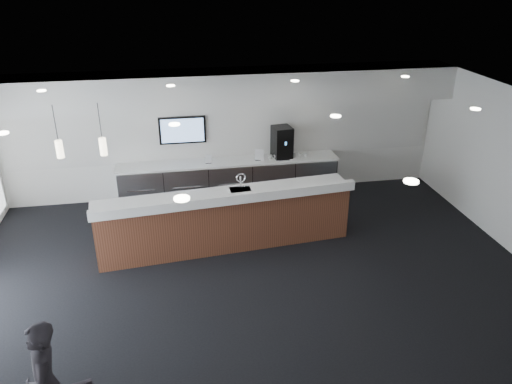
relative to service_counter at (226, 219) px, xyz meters
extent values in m
plane|color=black|center=(0.34, -1.50, -0.58)|extent=(10.00, 10.00, 0.00)
cube|color=black|center=(0.34, -1.50, 2.42)|extent=(10.00, 8.00, 0.02)
cube|color=white|center=(0.34, 2.50, 0.92)|extent=(10.00, 0.02, 3.00)
cube|color=silver|center=(0.34, 2.05, 2.07)|extent=(10.00, 0.90, 0.70)
cube|color=silver|center=(0.34, 2.47, 1.02)|extent=(9.80, 0.06, 1.40)
cube|color=gray|center=(0.34, 2.14, -0.13)|extent=(5.00, 0.60, 0.90)
cube|color=white|center=(0.34, 2.14, 0.35)|extent=(5.06, 0.66, 0.05)
cylinder|color=silver|center=(-1.66, 1.82, -0.08)|extent=(0.60, 0.02, 0.02)
cylinder|color=silver|center=(-0.66, 1.82, -0.08)|extent=(0.60, 0.02, 0.02)
cylinder|color=silver|center=(0.34, 1.82, -0.08)|extent=(0.60, 0.02, 0.02)
cylinder|color=silver|center=(1.34, 1.82, -0.08)|extent=(0.60, 0.02, 0.02)
cylinder|color=silver|center=(2.34, 1.82, -0.08)|extent=(0.60, 0.02, 0.02)
cube|color=black|center=(-0.66, 2.41, 1.07)|extent=(1.05, 0.07, 0.62)
cube|color=blue|center=(-0.66, 2.37, 1.07)|extent=(0.95, 0.01, 0.54)
cylinder|color=beige|center=(-2.06, -0.70, 1.67)|extent=(0.12, 0.12, 0.30)
cylinder|color=beige|center=(-2.76, -0.70, 1.67)|extent=(0.12, 0.12, 0.30)
cube|color=#532D1B|center=(0.00, 0.01, -0.05)|extent=(4.88, 1.15, 1.05)
cube|color=white|center=(0.00, 0.01, 0.50)|extent=(4.96, 1.23, 0.06)
cube|color=white|center=(0.04, -0.37, 0.59)|extent=(4.90, 0.60, 0.18)
cylinder|color=silver|center=(0.32, 0.14, 0.67)|extent=(0.04, 0.04, 0.28)
torus|color=silver|center=(0.32, 0.08, 0.81)|extent=(0.19, 0.05, 0.19)
cube|color=black|center=(1.59, 2.19, 0.73)|extent=(0.47, 0.51, 0.72)
cube|color=silver|center=(1.59, 1.94, 0.38)|extent=(0.26, 0.12, 0.02)
cube|color=white|center=(-0.13, 2.05, 0.48)|extent=(0.15, 0.03, 0.21)
cube|color=white|center=(1.03, 2.04, 0.51)|extent=(0.20, 0.08, 0.27)
imported|color=black|center=(-2.49, -3.97, 0.23)|extent=(0.47, 0.64, 1.61)
imported|color=white|center=(2.13, 2.07, 0.42)|extent=(0.10, 0.10, 0.10)
imported|color=white|center=(1.99, 2.07, 0.42)|extent=(0.14, 0.14, 0.10)
imported|color=white|center=(1.85, 2.07, 0.42)|extent=(0.13, 0.13, 0.10)
imported|color=white|center=(1.71, 2.07, 0.42)|extent=(0.13, 0.13, 0.10)
imported|color=white|center=(1.57, 2.07, 0.42)|extent=(0.14, 0.14, 0.10)
imported|color=white|center=(1.43, 2.07, 0.42)|extent=(0.11, 0.11, 0.10)
imported|color=white|center=(1.29, 2.07, 0.42)|extent=(0.15, 0.15, 0.10)
camera|label=1|loc=(-0.91, -8.45, 4.49)|focal=35.00mm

